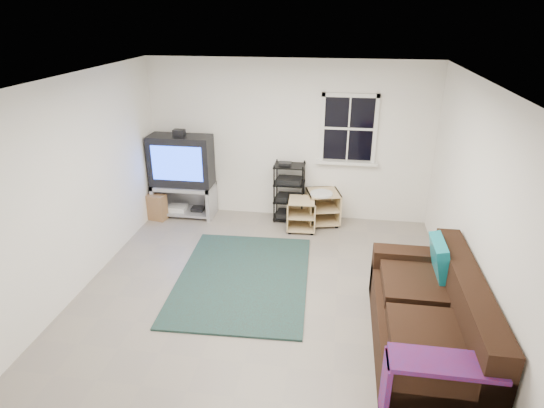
% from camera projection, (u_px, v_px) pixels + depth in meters
% --- Properties ---
extents(room, '(4.60, 4.62, 4.60)m').
position_uv_depth(room, '(348.00, 133.00, 7.14)').
color(room, gray).
rests_on(room, ground).
extents(tv_unit, '(1.02, 0.51, 1.50)m').
position_uv_depth(tv_unit, '(182.00, 169.00, 7.55)').
color(tv_unit, '#A5A6AE').
rests_on(tv_unit, ground).
extents(av_rack, '(0.50, 0.36, 1.00)m').
position_uv_depth(av_rack, '(289.00, 195.00, 7.52)').
color(av_rack, black).
rests_on(av_rack, ground).
extents(side_table_left, '(0.47, 0.47, 0.52)m').
position_uv_depth(side_table_left, '(302.00, 213.00, 7.26)').
color(side_table_left, tan).
rests_on(side_table_left, ground).
extents(side_table_right, '(0.62, 0.62, 0.59)m').
position_uv_depth(side_table_right, '(322.00, 204.00, 7.44)').
color(side_table_right, tan).
rests_on(side_table_right, ground).
extents(sofa, '(0.97, 2.18, 1.00)m').
position_uv_depth(sofa, '(430.00, 324.00, 4.59)').
color(sofa, black).
rests_on(sofa, ground).
extents(shag_rug, '(1.78, 2.38, 0.03)m').
position_uv_depth(shag_rug, '(243.00, 278.00, 5.99)').
color(shag_rug, black).
rests_on(shag_rug, ground).
extents(paper_bag, '(0.34, 0.26, 0.44)m').
position_uv_depth(paper_bag, '(157.00, 207.00, 7.61)').
color(paper_bag, '#966443').
rests_on(paper_bag, ground).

